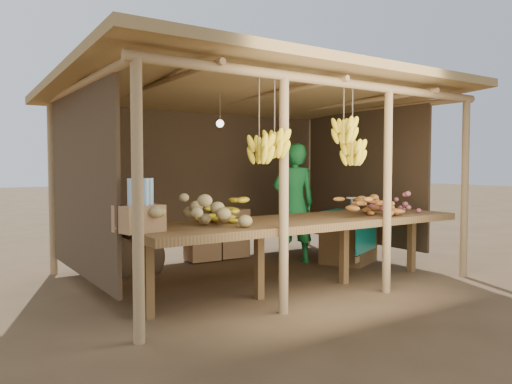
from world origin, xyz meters
TOP-DOWN VIEW (x-y plane):
  - ground at (0.00, 0.00)m, footprint 60.00×60.00m
  - stall_structure at (-0.04, 0.01)m, footprint 4.70×3.50m
  - counter at (0.00, -0.95)m, footprint 3.90×1.05m
  - potato_heap at (-1.51, -1.06)m, footprint 1.19×0.82m
  - sweet_potato_heap at (0.73, -1.13)m, footprint 0.89×0.55m
  - onion_heap at (1.24, -1.12)m, footprint 0.73×0.49m
  - banana_pile at (-0.81, -0.76)m, footprint 0.70×0.51m
  - tomato_basin at (-1.90, -0.79)m, footprint 0.34×0.34m
  - bottle_box at (-1.90, -0.99)m, footprint 0.42×0.36m
  - vendor at (0.89, 0.37)m, footprint 0.71×0.58m
  - tarp_crate at (1.56, -0.05)m, footprint 1.01×0.96m
  - carton_stack at (0.20, 1.20)m, footprint 0.95×0.37m
  - burlap_sacks at (-1.26, 0.90)m, footprint 0.81×0.42m

SIDE VIEW (x-z plane):
  - ground at x=0.00m, z-range 0.00..0.00m
  - burlap_sacks at x=-1.26m, z-range -0.04..0.53m
  - carton_stack at x=0.20m, z-range -0.04..0.67m
  - tarp_crate at x=1.56m, z-range -0.09..0.87m
  - counter at x=0.00m, z-range 0.34..1.14m
  - vendor at x=0.89m, z-range 0.00..1.69m
  - tomato_basin at x=-1.90m, z-range 0.78..0.96m
  - banana_pile at x=-0.81m, z-range 0.80..1.15m
  - onion_heap at x=1.24m, z-range 0.80..1.15m
  - sweet_potato_heap at x=0.73m, z-range 0.80..1.15m
  - bottle_box at x=-1.90m, z-range 0.74..1.21m
  - potato_heap at x=-1.51m, z-range 0.80..1.17m
  - stall_structure at x=-0.04m, z-range 0.70..3.13m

